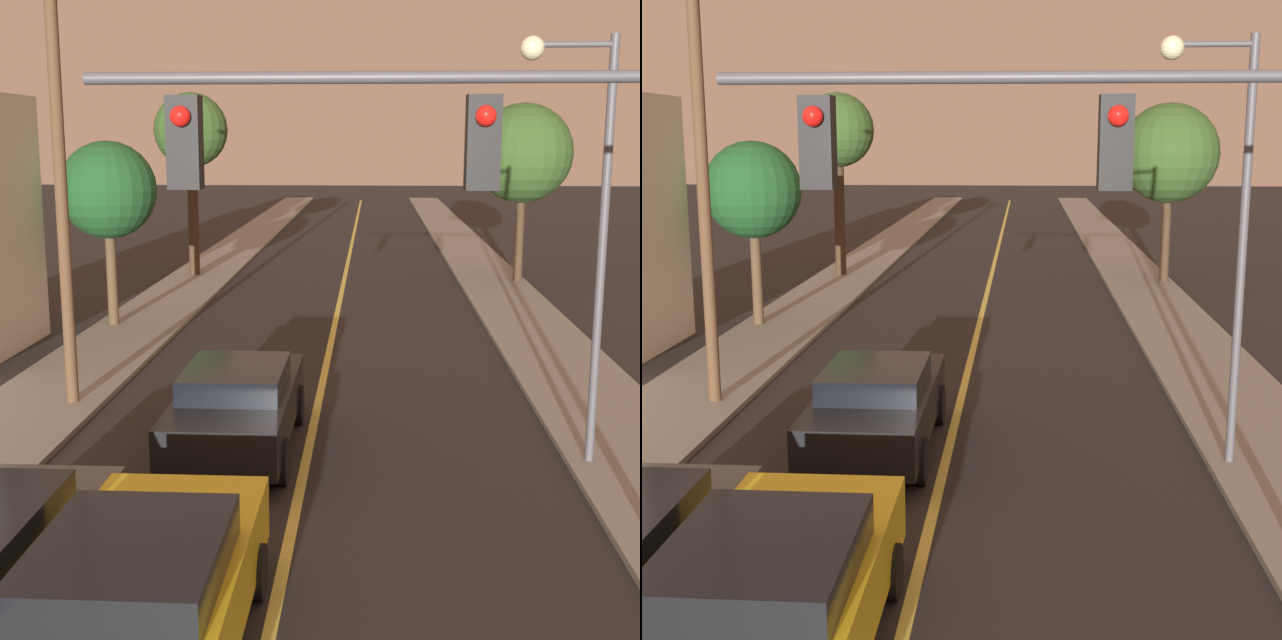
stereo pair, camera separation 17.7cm
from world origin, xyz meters
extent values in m
cube|color=black|center=(0.00, 36.00, 0.01)|extent=(8.54, 80.00, 0.01)
cube|color=#D1C14C|center=(0.00, 36.00, 0.01)|extent=(0.16, 76.00, 0.00)
cube|color=gray|center=(-5.52, 36.00, 0.06)|extent=(2.50, 80.00, 0.12)
cube|color=gray|center=(5.52, 36.00, 0.06)|extent=(2.50, 80.00, 0.12)
cube|color=gold|center=(-1.20, 3.36, 0.72)|extent=(1.99, 5.10, 0.79)
cube|color=black|center=(-1.20, 3.16, 1.33)|extent=(1.75, 2.30, 0.44)
cylinder|color=black|center=(-2.14, 4.94, 0.32)|extent=(0.22, 0.65, 0.65)
cylinder|color=black|center=(-0.25, 4.94, 0.32)|extent=(0.22, 0.65, 0.65)
cube|color=black|center=(-1.20, 9.93, 0.75)|extent=(1.85, 4.85, 0.76)
cube|color=black|center=(-1.20, 9.74, 1.33)|extent=(1.63, 2.18, 0.41)
cylinder|color=black|center=(-2.08, 11.44, 0.37)|extent=(0.22, 0.74, 0.74)
cylinder|color=black|center=(-0.31, 11.44, 0.37)|extent=(0.22, 0.74, 0.74)
cylinder|color=black|center=(-2.08, 8.43, 0.37)|extent=(0.22, 0.74, 0.74)
cylinder|color=black|center=(-0.31, 8.43, 0.37)|extent=(0.22, 0.74, 0.74)
cylinder|color=black|center=(-2.20, 5.42, 0.31)|extent=(0.22, 0.63, 0.63)
cylinder|color=#47474C|center=(1.46, 4.24, 5.82)|extent=(6.41, 0.12, 0.12)
cube|color=black|center=(2.10, 4.24, 5.21)|extent=(0.32, 0.28, 0.90)
sphere|color=red|center=(2.10, 4.06, 5.46)|extent=(0.20, 0.20, 0.20)
cube|color=black|center=(-0.78, 4.24, 5.21)|extent=(0.32, 0.28, 0.90)
sphere|color=red|center=(-0.78, 4.06, 5.46)|extent=(0.20, 0.20, 0.20)
cylinder|color=#47474C|center=(4.62, 9.46, 3.45)|extent=(0.14, 0.14, 6.66)
cylinder|color=#47474C|center=(4.02, 9.46, 6.63)|extent=(1.21, 0.09, 0.09)
sphere|color=beige|center=(3.41, 9.46, 6.58)|extent=(0.36, 0.36, 0.36)
cylinder|color=#513823|center=(-4.87, 12.23, 4.27)|extent=(0.24, 0.24, 8.31)
cylinder|color=#4C3823|center=(-6.22, 19.74, 1.53)|extent=(0.29, 0.29, 2.82)
sphere|color=#19471E|center=(-6.22, 19.74, 3.88)|extent=(2.68, 2.68, 2.68)
cylinder|color=#3D2B1C|center=(-5.80, 29.25, 2.37)|extent=(0.40, 0.40, 4.50)
sphere|color=#2D4C1E|center=(-5.80, 29.25, 5.59)|extent=(2.77, 2.77, 2.77)
cylinder|color=#3D2B1C|center=(6.44, 28.48, 1.81)|extent=(0.33, 0.33, 3.39)
sphere|color=#2D4C1E|center=(6.44, 28.48, 4.76)|extent=(3.57, 3.57, 3.57)
camera|label=1|loc=(1.06, -4.53, 5.24)|focal=50.00mm
camera|label=2|loc=(1.24, -4.52, 5.24)|focal=50.00mm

